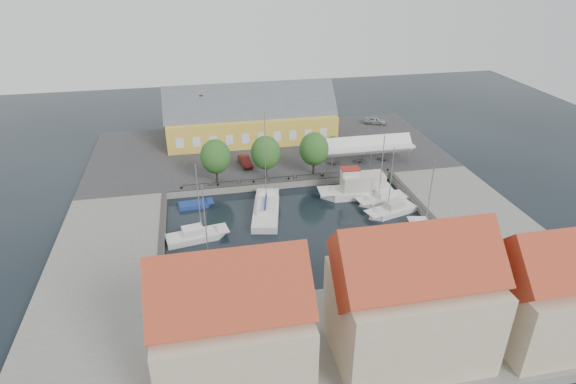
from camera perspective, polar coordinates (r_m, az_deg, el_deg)
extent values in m
plane|color=black|center=(59.70, 1.14, -3.87)|extent=(140.00, 140.00, 0.00)
cube|color=#2D2D30|center=(79.73, -2.42, 4.85)|extent=(56.00, 26.00, 1.00)
cube|color=slate|center=(57.69, -20.41, -6.44)|extent=(12.00, 24.00, 1.00)
cube|color=slate|center=(65.71, 20.64, -2.17)|extent=(12.00, 24.00, 1.00)
cube|color=slate|center=(43.37, 7.40, -17.45)|extent=(56.00, 14.00, 1.00)
cube|color=#383533|center=(68.07, -0.71, 1.30)|extent=(56.00, 0.60, 0.12)
cube|color=#383533|center=(56.60, -14.81, -5.53)|extent=(0.60, 24.00, 0.12)
cube|color=#383533|center=(62.75, 16.26, -2.29)|extent=(0.60, 24.00, 0.12)
cylinder|color=black|center=(67.40, -12.54, 0.45)|extent=(0.24, 0.24, 0.40)
cylinder|color=black|center=(67.38, -8.30, 0.84)|extent=(0.24, 0.24, 0.40)
cylinder|color=black|center=(67.73, -4.09, 1.22)|extent=(0.24, 0.24, 0.40)
cylinder|color=black|center=(68.45, 0.06, 1.58)|extent=(0.24, 0.24, 0.40)
cylinder|color=black|center=(69.52, 4.11, 1.93)|extent=(0.24, 0.24, 0.40)
cylinder|color=black|center=(70.92, 8.01, 2.26)|extent=(0.24, 0.24, 0.40)
cylinder|color=black|center=(72.65, 11.75, 2.56)|extent=(0.24, 0.24, 0.40)
cube|color=gold|center=(83.13, -4.39, 7.78)|extent=(28.00, 10.00, 4.50)
cube|color=#474C51|center=(82.03, -4.48, 10.08)|extent=(28.56, 7.60, 7.60)
cube|color=gold|center=(88.45, -11.39, 8.19)|extent=(6.00, 6.00, 3.50)
cube|color=brown|center=(80.99, -10.24, 10.88)|extent=(0.60, 0.60, 1.20)
cube|color=silver|center=(74.28, 9.38, 5.44)|extent=(14.00, 4.00, 0.25)
cylinder|color=silver|center=(71.39, 5.25, 3.60)|extent=(0.10, 0.10, 2.70)
cylinder|color=silver|center=(74.57, 4.48, 4.69)|extent=(0.10, 0.10, 2.70)
cylinder|color=silver|center=(73.24, 9.77, 3.94)|extent=(0.10, 0.10, 2.70)
cylinder|color=silver|center=(76.34, 8.84, 4.99)|extent=(0.10, 0.10, 2.70)
cylinder|color=silver|center=(75.52, 14.05, 4.23)|extent=(0.10, 0.10, 2.70)
cylinder|color=silver|center=(78.53, 12.99, 5.25)|extent=(0.10, 0.10, 2.70)
cylinder|color=black|center=(68.28, -8.43, 1.99)|extent=(0.30, 0.30, 2.10)
ellipsoid|color=#1A4B1B|center=(67.13, -8.60, 4.18)|extent=(4.20, 4.20, 4.83)
cylinder|color=black|center=(68.86, -2.62, 2.50)|extent=(0.30, 0.30, 2.10)
ellipsoid|color=#1A4B1B|center=(67.73, -2.67, 4.68)|extent=(4.20, 4.20, 4.83)
cylinder|color=black|center=(70.15, 3.04, 2.97)|extent=(0.30, 0.30, 2.10)
ellipsoid|color=#1A4B1B|center=(69.03, 3.10, 5.11)|extent=(4.20, 4.20, 4.83)
imported|color=#9FA2A7|center=(92.00, 10.32, 8.33)|extent=(4.35, 3.10, 1.38)
imported|color=maroon|center=(73.26, -5.11, 3.67)|extent=(1.95, 4.26, 1.35)
cube|color=silver|center=(61.35, -2.64, -2.81)|extent=(4.80, 8.86, 1.50)
cube|color=silver|center=(61.87, -2.60, -1.69)|extent=(5.02, 10.48, 0.08)
cube|color=silver|center=(60.92, -2.65, -1.69)|extent=(2.78, 3.73, 0.90)
cylinder|color=silver|center=(59.68, -2.70, 3.87)|extent=(0.12, 0.12, 12.59)
cube|color=navy|center=(60.38, -2.67, -1.16)|extent=(1.07, 4.15, 0.22)
cube|color=silver|center=(67.24, 8.74, -0.31)|extent=(8.55, 3.60, 1.80)
cube|color=silver|center=(66.53, 7.93, 0.35)|extent=(10.21, 3.56, 0.08)
cube|color=#B8B1A5|center=(66.35, 8.86, 1.22)|extent=(5.90, 2.98, 2.20)
cube|color=silver|center=(65.25, 7.36, 2.23)|extent=(2.40, 1.85, 1.20)
cube|color=maroon|center=(64.98, 7.39, 2.75)|extent=(2.61, 1.96, 0.10)
cube|color=silver|center=(66.24, 11.50, -1.05)|extent=(6.06, 3.33, 1.30)
cube|color=silver|center=(65.57, 11.02, -0.63)|extent=(7.17, 3.43, 0.08)
cube|color=silver|center=(65.65, 11.48, -0.19)|extent=(2.53, 2.00, 0.90)
cylinder|color=silver|center=(63.44, 11.03, 2.85)|extent=(0.12, 0.12, 8.96)
cube|color=silver|center=(63.81, 12.47, -2.32)|extent=(6.12, 3.86, 1.30)
cube|color=silver|center=(63.06, 12.03, -1.93)|extent=(7.18, 4.08, 0.08)
cube|color=#B8B1A5|center=(63.18, 12.48, -1.44)|extent=(2.63, 2.18, 0.90)
cylinder|color=silver|center=(60.91, 12.10, 1.45)|extent=(0.12, 0.12, 8.52)
cube|color=silver|center=(58.54, 16.12, -5.71)|extent=(3.65, 6.84, 1.30)
cube|color=silver|center=(58.83, 15.98, -4.71)|extent=(3.77, 8.11, 0.08)
cube|color=silver|center=(58.08, 16.22, -4.67)|extent=(2.17, 2.86, 0.90)
cylinder|color=silver|center=(57.07, 16.42, -0.61)|extent=(0.12, 0.12, 9.08)
cube|color=silver|center=(57.83, -11.27, -5.53)|extent=(6.26, 3.42, 1.30)
cube|color=silver|center=(57.56, -10.61, -4.81)|extent=(7.41, 3.53, 0.08)
cube|color=silver|center=(57.25, -11.23, -4.53)|extent=(2.62, 2.03, 0.90)
cylinder|color=silver|center=(55.47, -10.54, -0.91)|extent=(0.12, 0.12, 8.79)
cube|color=silver|center=(51.67, -10.70, -9.90)|extent=(6.91, 3.13, 1.30)
cube|color=silver|center=(51.31, -9.83, -9.15)|extent=(8.24, 3.14, 0.08)
cube|color=silver|center=(51.00, -10.63, -8.84)|extent=(2.83, 1.97, 0.90)
cylinder|color=silver|center=(48.63, -9.69, -4.41)|extent=(0.12, 0.12, 9.88)
cube|color=navy|center=(50.56, -10.89, -8.18)|extent=(3.37, 0.50, 0.22)
cube|color=silver|center=(48.93, -10.61, -12.32)|extent=(4.01, 3.35, 0.90)
cube|color=silver|center=(48.44, -10.18, -12.01)|extent=(4.60, 3.66, 0.08)
cube|color=navy|center=(64.90, -11.20, -1.65)|extent=(3.89, 2.20, 0.80)
cube|color=navy|center=(64.72, -10.83, -1.26)|extent=(4.62, 2.19, 0.08)
cube|color=#C3B296|center=(37.65, -6.52, -17.39)|extent=(11.00, 8.00, 7.00)
cube|color=#B13E26|center=(34.49, -6.94, -11.76)|extent=(11.33, 6.50, 6.50)
cube|color=brown|center=(33.49, -11.85, -9.99)|extent=(0.70, 0.70, 1.00)
cube|color=brown|center=(33.70, -3.31, -9.31)|extent=(0.60, 0.60, 0.80)
cube|color=#C3B296|center=(40.44, 14.23, -13.97)|extent=(12.00, 8.00, 7.50)
cube|color=#B13E26|center=(37.41, 15.10, -8.18)|extent=(12.36, 6.50, 6.50)
cube|color=brown|center=(35.35, 11.01, -6.70)|extent=(0.70, 0.70, 1.00)
cube|color=brown|center=(37.62, 18.69, -5.68)|extent=(0.60, 0.60, 0.80)
cube|color=#C3B296|center=(46.03, 28.68, -12.00)|extent=(9.00, 7.00, 6.50)
cube|color=#B13E26|center=(43.59, 29.99, -7.35)|extent=(9.27, 6.00, 6.00)
cube|color=brown|center=(41.38, 28.13, -5.98)|extent=(0.70, 0.70, 1.00)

